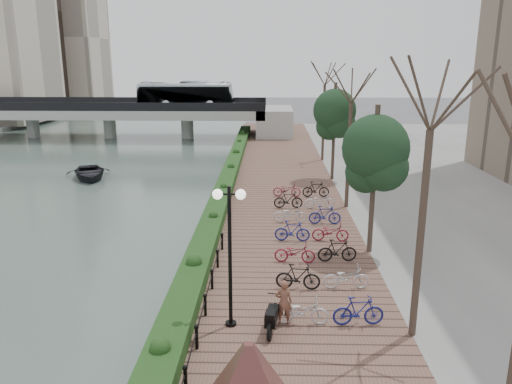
{
  "coord_description": "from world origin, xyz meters",
  "views": [
    {
      "loc": [
        3.52,
        -12.04,
        8.8
      ],
      "look_at": [
        2.8,
        13.53,
        2.0
      ],
      "focal_mm": 35.0,
      "sensor_mm": 36.0,
      "label": 1
    }
  ],
  "objects_px": {
    "lamppost": "(230,226)",
    "pedestrian": "(284,302)",
    "motorcycle": "(272,316)",
    "boat": "(89,172)"
  },
  "relations": [
    {
      "from": "motorcycle",
      "to": "boat",
      "type": "distance_m",
      "value": 26.36
    },
    {
      "from": "motorcycle",
      "to": "boat",
      "type": "xyz_separation_m",
      "value": [
        -13.85,
        22.42,
        -0.47
      ]
    },
    {
      "from": "lamppost",
      "to": "motorcycle",
      "type": "xyz_separation_m",
      "value": [
        1.33,
        -0.25,
        -2.88
      ]
    },
    {
      "from": "lamppost",
      "to": "boat",
      "type": "xyz_separation_m",
      "value": [
        -12.52,
        22.17,
        -3.35
      ]
    },
    {
      "from": "lamppost",
      "to": "motorcycle",
      "type": "height_order",
      "value": "lamppost"
    },
    {
      "from": "pedestrian",
      "to": "boat",
      "type": "relative_size",
      "value": 0.32
    },
    {
      "from": "boat",
      "to": "motorcycle",
      "type": "bearing_deg",
      "value": -80.67
    },
    {
      "from": "lamppost",
      "to": "pedestrian",
      "type": "xyz_separation_m",
      "value": [
        1.7,
        0.15,
        -2.6
      ]
    },
    {
      "from": "pedestrian",
      "to": "boat",
      "type": "distance_m",
      "value": 26.22
    },
    {
      "from": "motorcycle",
      "to": "pedestrian",
      "type": "xyz_separation_m",
      "value": [
        0.37,
        0.4,
        0.28
      ]
    }
  ]
}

